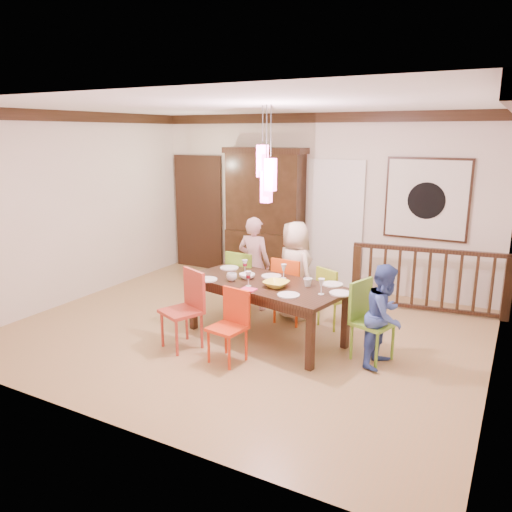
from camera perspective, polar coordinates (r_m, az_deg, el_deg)
The scene contains 37 objects.
floor at distance 6.77m, azimuth -1.35°, elevation -8.53°, with size 6.00×6.00×0.00m, color tan.
ceiling at distance 6.26m, azimuth -1.50°, elevation 16.82°, with size 6.00×6.00×0.00m, color white.
wall_back at distance 8.59m, azimuth 6.95°, elevation 6.24°, with size 6.00×6.00×0.00m, color beige.
wall_left at distance 8.25m, azimuth -19.89°, elevation 5.20°, with size 5.00×5.00×0.00m, color beige.
wall_right at distance 5.54m, azimuth 26.60°, elevation 0.62°, with size 5.00×5.00×0.00m, color beige.
crown_molding at distance 6.26m, azimuth -1.50°, elevation 16.08°, with size 6.00×5.00×0.16m, color black, non-canonical shape.
panel_door at distance 9.73m, azimuth -6.52°, elevation 4.77°, with size 1.04×0.07×2.24m, color black.
white_doorway at distance 8.50m, azimuth 8.98°, elevation 3.36°, with size 0.97×0.05×2.22m, color silver.
painting at distance 8.05m, azimuth 18.93°, elevation 6.16°, with size 1.25×0.06×1.25m.
pendant_cluster at distance 6.05m, azimuth 1.20°, elevation 9.39°, with size 0.27×0.21×1.14m.
dining_table at distance 6.33m, azimuth 1.13°, elevation -3.74°, with size 2.19×1.32×0.75m.
chair_far_left at distance 7.27m, azimuth -1.18°, elevation -2.43°, with size 0.44×0.44×0.94m.
chair_far_mid at distance 6.93m, azimuth 4.08°, elevation -3.29°, with size 0.44×0.44×0.94m.
chair_far_right at distance 6.84m, azimuth 9.06°, elevation -4.16°, with size 0.51×0.51×0.84m.
chair_near_left at distance 6.14m, azimuth -8.57°, elevation -5.57°, with size 0.57×0.57×0.96m.
chair_near_mid at distance 5.74m, azimuth -3.32°, elevation -7.57°, with size 0.43×0.43×0.84m.
chair_end_right at distance 5.92m, azimuth 13.29°, elevation -6.76°, with size 0.53×0.53×0.93m.
china_hutch at distance 8.81m, azimuth 1.01°, elevation 4.70°, with size 1.48×0.46×2.34m.
balustrade at distance 7.74m, azimuth 19.12°, elevation -2.48°, with size 2.23×0.39×0.96m.
person_far_left at distance 7.38m, azimuth -0.22°, elevation -0.87°, with size 0.51×0.33×1.40m, color beige.
person_far_mid at distance 7.02m, azimuth 4.44°, elevation -1.69°, with size 0.68×0.44×1.40m, color beige.
person_end_right at distance 5.80m, azimuth 14.51°, elevation -6.62°, with size 0.58×0.45×1.18m, color #38519E.
serving_bowl at distance 6.10m, azimuth 2.32°, elevation -3.22°, with size 0.30×0.30×0.07m, color yellow.
small_bowl at distance 6.44m, azimuth -1.02°, elevation -2.32°, with size 0.21×0.21×0.06m, color white.
cup_left at distance 6.34m, azimuth -2.80°, elevation -2.42°, with size 0.13×0.13×0.10m, color silver.
cup_right at distance 6.14m, azimuth 5.94°, elevation -3.01°, with size 0.11×0.11×0.10m, color silver.
plate_far_left at distance 6.94m, azimuth -3.08°, elevation -1.35°, with size 0.26×0.26×0.01m, color white.
plate_far_mid at distance 6.53m, azimuth 1.77°, elevation -2.31°, with size 0.26×0.26×0.01m, color white.
plate_far_right at distance 6.26m, azimuth 8.73°, elevation -3.20°, with size 0.26×0.26×0.01m, color white.
plate_near_left at distance 6.42m, azimuth -5.61°, elevation -2.68°, with size 0.26×0.26×0.01m, color white.
plate_near_mid at distance 5.80m, azimuth 3.73°, elevation -4.47°, with size 0.26×0.26×0.01m, color white.
plate_end_right at distance 5.93m, azimuth 9.62°, elevation -4.21°, with size 0.26×0.26×0.01m, color white.
wine_glass_a at distance 6.65m, azimuth -1.28°, elevation -1.24°, with size 0.08×0.08×0.19m, color #590C19, non-canonical shape.
wine_glass_b at distance 6.44m, azimuth 3.18°, elevation -1.76°, with size 0.08×0.08×0.19m, color silver, non-canonical shape.
wine_glass_c at distance 6.11m, azimuth -0.88°, elevation -2.62°, with size 0.08×0.08×0.19m, color #590C19, non-canonical shape.
wine_glass_d at distance 5.85m, azimuth 7.48°, elevation -3.48°, with size 0.08×0.08×0.19m, color silver, non-canonical shape.
napkin at distance 5.98m, azimuth -0.87°, elevation -3.85°, with size 0.18×0.14×0.01m, color #D83359.
Camera 1 is at (3.11, -5.42, 2.58)m, focal length 35.00 mm.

